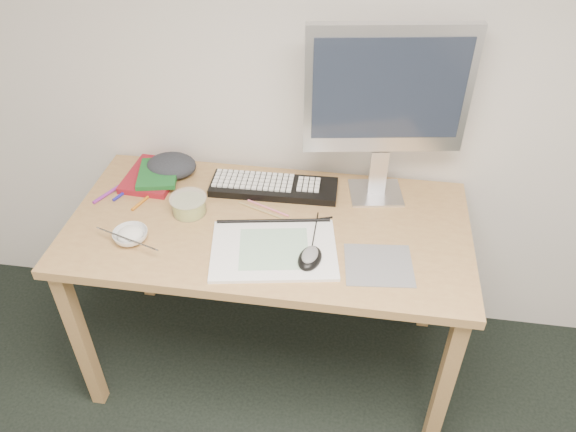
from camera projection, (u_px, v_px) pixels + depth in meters
The scene contains 18 objects.
desk at pixel (269, 241), 2.01m from camera, with size 1.40×0.70×0.75m.
mousepad at pixel (379, 265), 1.79m from camera, with size 0.22×0.20×0.00m, color slate.
sketchpad at pixel (274, 250), 1.84m from camera, with size 0.41×0.29×0.01m, color white.
keyboard at pixel (274, 187), 2.11m from camera, with size 0.48×0.15×0.03m, color black.
monitor at pixel (387, 96), 1.85m from camera, with size 0.55×0.20×0.64m.
mouse at pixel (310, 255), 1.79m from camera, with size 0.07×0.12×0.04m, color black.
rice_bowl at pixel (131, 236), 1.88m from camera, with size 0.12×0.12×0.04m, color white.
chopsticks at pixel (127, 239), 1.84m from camera, with size 0.02×0.02×0.24m, color silver.
fruit_tub at pixel (189, 205), 1.99m from camera, with size 0.13×0.13×0.06m, color gold.
book_red at pixel (153, 176), 2.17m from camera, with size 0.19×0.25×0.02m, color maroon.
book_green at pixel (158, 173), 2.15m from camera, with size 0.14×0.20×0.02m, color #165B23.
cloth_lump at pixel (171, 166), 2.19m from camera, with size 0.16×0.14×0.07m, color #25282D.
pencil_pink at pixel (268, 208), 2.03m from camera, with size 0.01×0.01×0.18m, color pink.
pencil_tan at pixel (261, 210), 2.01m from camera, with size 0.01×0.01×0.19m, color tan.
pencil_black at pixel (309, 220), 1.97m from camera, with size 0.01×0.01×0.17m, color black.
marker_blue at pixel (125, 192), 2.10m from camera, with size 0.01×0.01×0.13m, color #221EA7.
marker_orange at pixel (142, 201), 2.05m from camera, with size 0.01×0.01×0.12m, color #C66E17.
marker_purple at pixel (108, 193), 2.09m from camera, with size 0.01×0.01×0.14m, color purple.
Camera 1 is at (0.10, -0.06, 1.99)m, focal length 35.00 mm.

